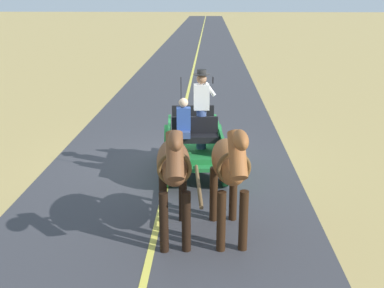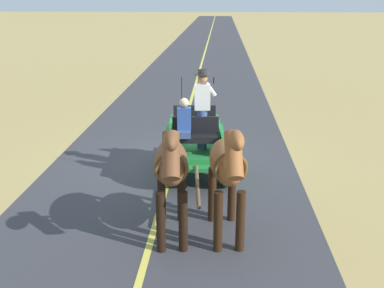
% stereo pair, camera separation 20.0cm
% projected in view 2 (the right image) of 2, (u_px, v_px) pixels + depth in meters
% --- Properties ---
extents(ground_plane, '(200.00, 200.00, 0.00)m').
position_uv_depth(ground_plane, '(173.00, 162.00, 11.90)').
color(ground_plane, tan).
extents(road_surface, '(6.04, 160.00, 0.01)m').
position_uv_depth(road_surface, '(173.00, 162.00, 11.89)').
color(road_surface, '#38383D').
rests_on(road_surface, ground).
extents(road_centre_stripe, '(0.12, 160.00, 0.00)m').
position_uv_depth(road_centre_stripe, '(173.00, 162.00, 11.89)').
color(road_centre_stripe, '#DBCC4C').
rests_on(road_centre_stripe, road_surface).
extents(horse_drawn_carriage, '(1.58, 4.52, 2.50)m').
position_uv_depth(horse_drawn_carriage, '(195.00, 141.00, 10.85)').
color(horse_drawn_carriage, '#1E7233').
rests_on(horse_drawn_carriage, ground).
extents(horse_near_side, '(0.72, 2.14, 2.21)m').
position_uv_depth(horse_near_side, '(227.00, 166.00, 7.82)').
color(horse_near_side, brown).
rests_on(horse_near_side, ground).
extents(horse_off_side, '(0.73, 2.14, 2.21)m').
position_uv_depth(horse_off_side, '(171.00, 166.00, 7.80)').
color(horse_off_side, brown).
rests_on(horse_off_side, ground).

